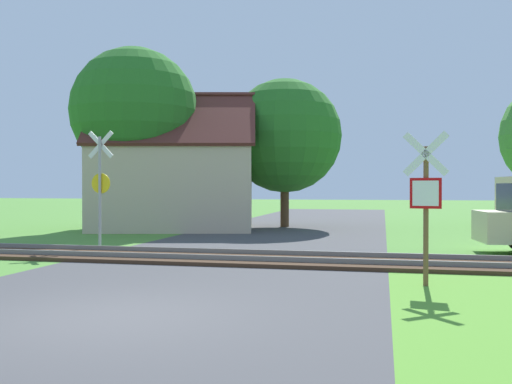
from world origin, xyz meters
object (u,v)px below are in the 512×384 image
at_px(crossing_sign_far, 100,182).
at_px(tree_center, 285,136).
at_px(tree_left, 134,111).
at_px(stop_sign_near, 426,199).
at_px(house, 176,184).

xyz_separation_m(crossing_sign_far, tree_center, (4.00, 10.94, 2.31)).
distance_m(crossing_sign_far, tree_left, 8.56).
relative_size(crossing_sign_far, tree_center, 0.52).
height_order(crossing_sign_far, tree_center, tree_center).
xyz_separation_m(stop_sign_near, house, (-10.18, 13.39, 0.37)).
bearing_deg(house, tree_left, -161.48).
distance_m(stop_sign_near, tree_center, 16.92).
relative_size(crossing_sign_far, house, 0.44).
relative_size(crossing_sign_far, tree_left, 0.45).
relative_size(stop_sign_near, house, 0.36).
distance_m(stop_sign_near, tree_left, 17.51).
bearing_deg(tree_center, house, -153.02).
height_order(stop_sign_near, tree_center, tree_center).
bearing_deg(tree_left, stop_sign_near, -46.39).
bearing_deg(tree_left, tree_center, 28.13).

